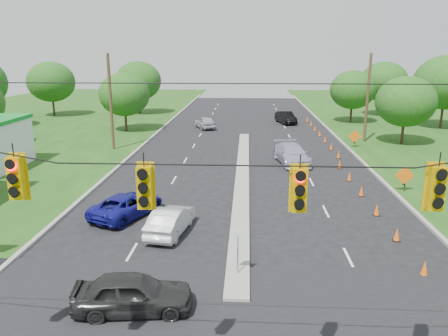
{
  "coord_description": "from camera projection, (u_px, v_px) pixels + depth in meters",
  "views": [
    {
      "loc": [
        0.32,
        -10.42,
        9.04
      ],
      "look_at": [
        -0.95,
        13.08,
        2.8
      ],
      "focal_mm": 35.0,
      "sensor_mm": 36.0,
      "label": 1
    }
  ],
  "objects": [
    {
      "name": "curb_left",
      "position": [
        138.0,
        150.0,
        41.87
      ],
      "size": [
        0.25,
        110.0,
        0.16
      ],
      "primitive_type": "cube",
      "color": "gray",
      "rests_on": "ground"
    },
    {
      "name": "curb_right",
      "position": [
        351.0,
        152.0,
        40.81
      ],
      "size": [
        0.25,
        110.0,
        0.16
      ],
      "primitive_type": "cube",
      "color": "gray",
      "rests_on": "ground"
    },
    {
      "name": "median",
      "position": [
        242.0,
        177.0,
        32.65
      ],
      "size": [
        1.0,
        34.0,
        0.18
      ],
      "primitive_type": "cube",
      "color": "gray",
      "rests_on": "ground"
    },
    {
      "name": "median_sign",
      "position": [
        238.0,
        244.0,
        17.8
      ],
      "size": [
        0.55,
        0.06,
        2.05
      ],
      "color": "gray",
      "rests_on": "ground"
    },
    {
      "name": "signal_span",
      "position": [
        230.0,
        233.0,
        10.15
      ],
      "size": [
        25.6,
        0.32,
        9.0
      ],
      "color": "#422D1C",
      "rests_on": "ground"
    },
    {
      "name": "utility_pole_far_left",
      "position": [
        111.0,
        103.0,
        40.84
      ],
      "size": [
        0.28,
        0.28,
        9.0
      ],
      "primitive_type": "cylinder",
      "color": "#422D1C",
      "rests_on": "ground"
    },
    {
      "name": "utility_pole_far_right",
      "position": [
        367.0,
        99.0,
        44.36
      ],
      "size": [
        0.28,
        0.28,
        9.0
      ],
      "primitive_type": "cylinder",
      "color": "#422D1C",
      "rests_on": "ground"
    },
    {
      "name": "cone_1",
      "position": [
        425.0,
        268.0,
        18.16
      ],
      "size": [
        0.32,
        0.32,
        0.7
      ],
      "primitive_type": "cone",
      "color": "#F15812",
      "rests_on": "ground"
    },
    {
      "name": "cone_2",
      "position": [
        397.0,
        234.0,
        21.54
      ],
      "size": [
        0.32,
        0.32,
        0.7
      ],
      "primitive_type": "cone",
      "color": "#F15812",
      "rests_on": "ground"
    },
    {
      "name": "cone_3",
      "position": [
        377.0,
        210.0,
        24.92
      ],
      "size": [
        0.32,
        0.32,
        0.7
      ],
      "primitive_type": "cone",
      "color": "#F15812",
      "rests_on": "ground"
    },
    {
      "name": "cone_4",
      "position": [
        361.0,
        191.0,
        28.3
      ],
      "size": [
        0.32,
        0.32,
        0.7
      ],
      "primitive_type": "cone",
      "color": "#F15812",
      "rests_on": "ground"
    },
    {
      "name": "cone_5",
      "position": [
        349.0,
        176.0,
        31.68
      ],
      "size": [
        0.32,
        0.32,
        0.7
      ],
      "primitive_type": "cone",
      "color": "#F15812",
      "rests_on": "ground"
    },
    {
      "name": "cone_6",
      "position": [
        340.0,
        164.0,
        35.05
      ],
      "size": [
        0.32,
        0.32,
        0.7
      ],
      "primitive_type": "cone",
      "color": "#F15812",
      "rests_on": "ground"
    },
    {
      "name": "cone_7",
      "position": [
        339.0,
        155.0,
        38.4
      ],
      "size": [
        0.32,
        0.32,
        0.7
      ],
      "primitive_type": "cone",
      "color": "#F15812",
      "rests_on": "ground"
    },
    {
      "name": "cone_8",
      "position": [
        331.0,
        146.0,
        41.78
      ],
      "size": [
        0.32,
        0.32,
        0.7
      ],
      "primitive_type": "cone",
      "color": "#F15812",
      "rests_on": "ground"
    },
    {
      "name": "cone_9",
      "position": [
        325.0,
        139.0,
        45.16
      ],
      "size": [
        0.32,
        0.32,
        0.7
      ],
      "primitive_type": "cone",
      "color": "#F15812",
      "rests_on": "ground"
    },
    {
      "name": "cone_10",
      "position": [
        320.0,
        133.0,
        48.54
      ],
      "size": [
        0.32,
        0.32,
        0.7
      ],
      "primitive_type": "cone",
      "color": "#F15812",
      "rests_on": "ground"
    },
    {
      "name": "cone_11",
      "position": [
        315.0,
        128.0,
        51.91
      ],
      "size": [
        0.32,
        0.32,
        0.7
      ],
      "primitive_type": "cone",
      "color": "#F15812",
      "rests_on": "ground"
    },
    {
      "name": "cone_12",
      "position": [
        311.0,
        123.0,
        55.29
      ],
      "size": [
        0.32,
        0.32,
        0.7
      ],
      "primitive_type": "cone",
      "color": "#F15812",
      "rests_on": "ground"
    },
    {
      "name": "cone_13",
      "position": [
        307.0,
        119.0,
        58.67
      ],
      "size": [
        0.32,
        0.32,
        0.7
      ],
      "primitive_type": "cone",
      "color": "#F15812",
      "rests_on": "ground"
    },
    {
      "name": "work_sign_1",
      "position": [
        405.0,
        176.0,
        28.91
      ],
      "size": [
        1.27,
        0.58,
        1.37
      ],
      "color": "black",
      "rests_on": "ground"
    },
    {
      "name": "work_sign_2",
      "position": [
        355.0,
        137.0,
        42.43
      ],
      "size": [
        1.27,
        0.58,
        1.37
      ],
      "color": "black",
      "rests_on": "ground"
    },
    {
      "name": "tree_4",
      "position": [
        51.0,
        82.0,
        62.77
      ],
      "size": [
        6.72,
        6.72,
        7.84
      ],
      "color": "black",
      "rests_on": "ground"
    },
    {
      "name": "tree_5",
      "position": [
        124.0,
        94.0,
        50.61
      ],
      "size": [
        5.88,
        5.88,
        6.86
      ],
      "color": "black",
      "rests_on": "ground"
    },
    {
      "name": "tree_6",
      "position": [
        139.0,
        81.0,
        65.04
      ],
      "size": [
        6.72,
        6.72,
        7.84
      ],
      "color": "black",
      "rests_on": "ground"
    },
    {
      "name": "tree_9",
      "position": [
        406.0,
        102.0,
        43.26
      ],
      "size": [
        5.88,
        5.88,
        6.86
      ],
      "color": "black",
      "rests_on": "ground"
    },
    {
      "name": "tree_10",
      "position": [
        446.0,
        82.0,
        52.17
      ],
      "size": [
        7.56,
        7.56,
        8.82
      ],
      "color": "black",
      "rests_on": "ground"
    },
    {
      "name": "tree_11",
      "position": [
        384.0,
        82.0,
        63.16
      ],
      "size": [
        6.72,
        6.72,
        7.84
      ],
      "color": "black",
      "rests_on": "ground"
    },
    {
      "name": "tree_12",
      "position": [
        353.0,
        90.0,
        56.87
      ],
      "size": [
        5.88,
        5.88,
        6.86
      ],
      "color": "black",
      "rests_on": "ground"
    },
    {
      "name": "black_sedan",
      "position": [
        133.0,
        293.0,
        15.56
      ],
      "size": [
        4.44,
        2.19,
        1.46
      ],
      "primitive_type": "imported",
      "rotation": [
        0.0,
        0.0,
        1.68
      ],
      "color": "#252525",
      "rests_on": "ground"
    },
    {
      "name": "white_sedan",
      "position": [
        171.0,
        220.0,
        22.42
      ],
      "size": [
        2.11,
        4.37,
        1.38
      ],
      "primitive_type": "imported",
      "rotation": [
        0.0,
        0.0,
        2.98
      ],
      "color": "silver",
      "rests_on": "ground"
    },
    {
      "name": "blue_pickup",
      "position": [
        127.0,
        205.0,
        24.74
      ],
      "size": [
        3.97,
        5.29,
        1.34
      ],
      "primitive_type": "imported",
      "rotation": [
        0.0,
        0.0,
        2.73
      ],
      "color": "navy",
      "rests_on": "ground"
    },
    {
      "name": "silver_car_far",
      "position": [
        292.0,
        154.0,
        36.57
      ],
      "size": [
        3.13,
        5.84,
        1.61
      ],
      "primitive_type": "imported",
      "rotation": [
        0.0,
        0.0,
        0.16
      ],
      "color": "#A8A2C0",
      "rests_on": "ground"
    },
    {
      "name": "silver_car_oncoming",
      "position": [
        205.0,
        122.0,
        53.55
      ],
      "size": [
        3.3,
        4.69,
        1.48
      ],
      "primitive_type": "imported",
      "rotation": [
        0.0,
        0.0,
        3.54
      ],
      "color": "#AAABB6",
      "rests_on": "ground"
    },
    {
      "name": "dark_car_receding",
      "position": [
        286.0,
        117.0,
        57.31
      ],
      "size": [
        2.75,
        5.01,
        1.57
      ],
      "primitive_type": "imported",
      "rotation": [
        0.0,
        0.0,
        0.24
      ],
      "color": "black",
      "rests_on": "ground"
    }
  ]
}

